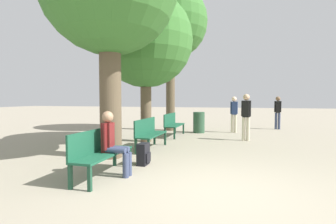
{
  "coord_description": "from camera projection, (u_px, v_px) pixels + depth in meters",
  "views": [
    {
      "loc": [
        0.38,
        -4.21,
        1.51
      ],
      "look_at": [
        -1.68,
        3.25,
        1.11
      ],
      "focal_mm": 28.0,
      "sensor_mm": 36.0,
      "label": 1
    }
  ],
  "objects": [
    {
      "name": "tree_row_2",
      "position": [
        170.0,
        23.0,
        12.17
      ],
      "size": [
        3.44,
        3.44,
        6.78
      ],
      "color": "brown",
      "rests_on": "ground_plane"
    },
    {
      "name": "trash_bin",
      "position": [
        199.0,
        122.0,
        11.55
      ],
      "size": [
        0.5,
        0.5,
        0.91
      ],
      "color": "#2D5138",
      "rests_on": "ground_plane"
    },
    {
      "name": "backpack",
      "position": [
        144.0,
        154.0,
        5.95
      ],
      "size": [
        0.24,
        0.35,
        0.49
      ],
      "color": "black",
      "rests_on": "ground_plane"
    },
    {
      "name": "bench_row_2",
      "position": [
        173.0,
        123.0,
        10.5
      ],
      "size": [
        0.45,
        1.68,
        0.91
      ],
      "color": "#195138",
      "rests_on": "ground_plane"
    },
    {
      "name": "bench_row_1",
      "position": [
        149.0,
        132.0,
        7.78
      ],
      "size": [
        0.45,
        1.68,
        0.91
      ],
      "color": "#195138",
      "rests_on": "ground_plane"
    },
    {
      "name": "pedestrian_near",
      "position": [
        278.0,
        111.0,
        12.8
      ],
      "size": [
        0.33,
        0.23,
        1.61
      ],
      "color": "#384260",
      "rests_on": "ground_plane"
    },
    {
      "name": "pedestrian_far",
      "position": [
        246.0,
        114.0,
        9.35
      ],
      "size": [
        0.34,
        0.24,
        1.67
      ],
      "color": "beige",
      "rests_on": "ground_plane"
    },
    {
      "name": "pedestrian_mid",
      "position": [
        234.0,
        112.0,
        11.56
      ],
      "size": [
        0.32,
        0.22,
        1.6
      ],
      "color": "beige",
      "rests_on": "ground_plane"
    },
    {
      "name": "person_seated",
      "position": [
        113.0,
        141.0,
        5.11
      ],
      "size": [
        0.58,
        0.33,
        1.26
      ],
      "color": "#384260",
      "rests_on": "ground_plane"
    },
    {
      "name": "tree_row_1",
      "position": [
        146.0,
        41.0,
        9.04
      ],
      "size": [
        3.27,
        3.27,
        5.16
      ],
      "color": "brown",
      "rests_on": "ground_plane"
    },
    {
      "name": "ground_plane",
      "position": [
        215.0,
        192.0,
        4.23
      ],
      "size": [
        80.0,
        80.0,
        0.0
      ],
      "primitive_type": "plane",
      "color": "gray"
    },
    {
      "name": "bench_row_0",
      "position": [
        100.0,
        149.0,
        5.06
      ],
      "size": [
        0.45,
        1.68,
        0.91
      ],
      "color": "#195138",
      "rests_on": "ground_plane"
    }
  ]
}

